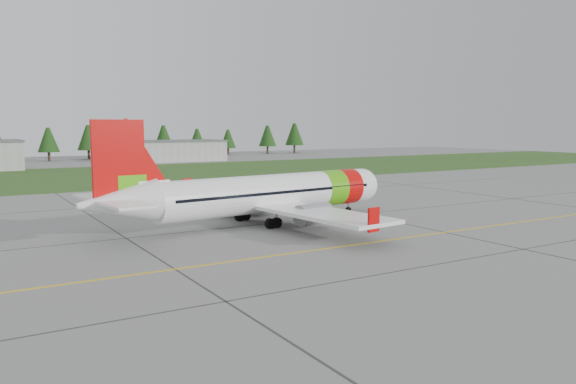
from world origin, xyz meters
TOP-DOWN VIEW (x-y plane):
  - ground at (0.00, 0.00)m, footprint 320.00×320.00m
  - aircraft at (-1.35, 20.42)m, footprint 32.74×30.37m
  - grass_strip at (0.00, 82.00)m, footprint 320.00×50.00m
  - taxi_guideline at (0.00, 8.00)m, footprint 120.00×0.25m
  - hangar_east at (25.00, 118.00)m, footprint 24.00×12.00m
  - treeline at (0.00, 138.00)m, footprint 160.00×8.00m

SIDE VIEW (x-z plane):
  - ground at x=0.00m, z-range 0.00..0.00m
  - taxi_guideline at x=0.00m, z-range 0.00..0.02m
  - grass_strip at x=0.00m, z-range 0.00..0.03m
  - hangar_east at x=25.00m, z-range 0.00..5.20m
  - aircraft at x=-1.35m, z-range -2.10..7.83m
  - treeline at x=0.00m, z-range 0.00..10.00m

